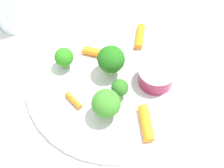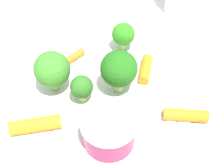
% 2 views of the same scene
% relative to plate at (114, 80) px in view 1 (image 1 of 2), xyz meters
% --- Properties ---
extents(ground_plane, '(2.40, 2.40, 0.00)m').
position_rel_plate_xyz_m(ground_plane, '(0.00, 0.00, -0.01)').
color(ground_plane, white).
extents(plate, '(0.31, 0.31, 0.01)m').
position_rel_plate_xyz_m(plate, '(0.00, 0.00, 0.00)').
color(plate, white).
rests_on(plate, ground_plane).
extents(sauce_cup, '(0.06, 0.06, 0.04)m').
position_rel_plate_xyz_m(sauce_cup, '(-0.04, 0.06, 0.02)').
color(sauce_cup, '#8A2048').
rests_on(sauce_cup, plate).
extents(broccoli_floret_0, '(0.05, 0.05, 0.06)m').
position_rel_plate_xyz_m(broccoli_floret_0, '(-0.01, -0.01, 0.04)').
color(broccoli_floret_0, '#95C36B').
rests_on(broccoli_floret_0, plate).
extents(broccoli_floret_1, '(0.03, 0.03, 0.04)m').
position_rel_plate_xyz_m(broccoli_floret_1, '(0.04, -0.08, 0.03)').
color(broccoli_floret_1, '#84AC69').
rests_on(broccoli_floret_1, plate).
extents(broccoli_floret_2, '(0.03, 0.03, 0.04)m').
position_rel_plate_xyz_m(broccoli_floret_2, '(0.02, 0.03, 0.03)').
color(broccoli_floret_2, '#98C563').
rests_on(broccoli_floret_2, plate).
extents(broccoli_floret_3, '(0.05, 0.05, 0.06)m').
position_rel_plate_xyz_m(broccoli_floret_3, '(0.06, 0.04, 0.04)').
color(broccoli_floret_3, '#8EB362').
rests_on(broccoli_floret_3, plate).
extents(carrot_stick_0, '(0.05, 0.04, 0.01)m').
position_rel_plate_xyz_m(carrot_stick_0, '(-0.10, -0.02, 0.01)').
color(carrot_stick_0, orange).
rests_on(carrot_stick_0, plate).
extents(carrot_stick_1, '(0.03, 0.05, 0.01)m').
position_rel_plate_xyz_m(carrot_stick_1, '(-0.02, -0.06, 0.01)').
color(carrot_stick_1, orange).
rests_on(carrot_stick_1, plate).
extents(carrot_stick_2, '(0.05, 0.06, 0.02)m').
position_rel_plate_xyz_m(carrot_stick_2, '(0.04, 0.10, 0.01)').
color(carrot_stick_2, orange).
rests_on(carrot_stick_2, plate).
extents(carrot_stick_3, '(0.02, 0.04, 0.01)m').
position_rel_plate_xyz_m(carrot_stick_3, '(0.08, -0.02, 0.01)').
color(carrot_stick_3, orange).
rests_on(carrot_stick_3, plate).
extents(fork, '(0.17, 0.03, 0.00)m').
position_rel_plate_xyz_m(fork, '(-0.15, -0.02, 0.01)').
color(fork, silver).
rests_on(fork, plate).
extents(drinking_glass, '(0.07, 0.07, 0.09)m').
position_rel_plate_xyz_m(drinking_glass, '(0.02, -0.24, 0.04)').
color(drinking_glass, silver).
rests_on(drinking_glass, ground_plane).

